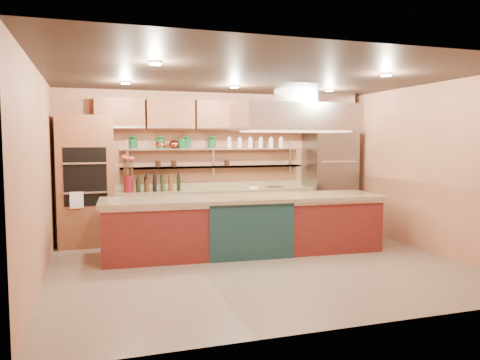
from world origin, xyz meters
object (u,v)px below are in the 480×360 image
object	(u,v)px
island	(244,225)
kitchen_scale	(253,186)
green_canister	(182,144)
refrigerator	(330,180)
flower_vase	(129,184)
copper_kettle	(174,144)

from	to	relation	value
island	kitchen_scale	size ratio (longest dim) A/B	30.43
kitchen_scale	green_canister	xyz separation A→B (m)	(-1.37, 0.22, 0.83)
refrigerator	flower_vase	xyz separation A→B (m)	(-4.07, 0.01, 0.03)
refrigerator	kitchen_scale	distance (m)	1.68
copper_kettle	kitchen_scale	bearing A→B (deg)	-8.26
island	green_canister	distance (m)	2.20
copper_kettle	green_canister	xyz separation A→B (m)	(0.15, 0.00, 0.01)
green_canister	flower_vase	bearing A→B (deg)	-167.87
flower_vase	kitchen_scale	distance (m)	2.39
refrigerator	copper_kettle	xyz separation A→B (m)	(-3.19, 0.23, 0.74)
flower_vase	kitchen_scale	world-z (taller)	flower_vase
refrigerator	green_canister	bearing A→B (deg)	175.68
green_canister	kitchen_scale	bearing A→B (deg)	-9.15
island	copper_kettle	bearing A→B (deg)	122.41
flower_vase	copper_kettle	distance (m)	1.15
copper_kettle	green_canister	distance (m)	0.15
flower_vase	island	bearing A→B (deg)	-38.09
refrigerator	island	size ratio (longest dim) A/B	0.46
refrigerator	flower_vase	size ratio (longest dim) A/B	7.19
kitchen_scale	refrigerator	bearing A→B (deg)	12.63
island	copper_kettle	xyz separation A→B (m)	(-0.88, 1.60, 1.32)
refrigerator	green_canister	world-z (taller)	refrigerator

